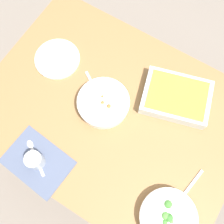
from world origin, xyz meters
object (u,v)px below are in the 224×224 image
(stew_bowl, at_px, (103,103))
(broccoli_bowl, at_px, (168,217))
(drink_cup, at_px, (35,161))
(spoon_spare, at_px, (34,153))
(baking_dish, at_px, (176,97))
(spoon_by_stew, at_px, (96,91))
(spoon_by_broccoli, at_px, (187,191))
(side_plate, at_px, (57,59))

(stew_bowl, relative_size, broccoli_bowl, 1.03)
(stew_bowl, height_order, drink_cup, drink_cup)
(stew_bowl, bearing_deg, spoon_spare, -112.17)
(baking_dish, height_order, spoon_spare, baking_dish)
(spoon_by_stew, height_order, spoon_by_broccoli, same)
(broccoli_bowl, distance_m, spoon_spare, 0.62)
(drink_cup, distance_m, spoon_spare, 0.05)
(broccoli_bowl, xyz_separation_m, spoon_by_broccoli, (0.02, 0.13, -0.02))
(baking_dish, xyz_separation_m, spoon_by_broccoli, (0.23, -0.34, -0.03))
(stew_bowl, xyz_separation_m, side_plate, (-0.32, 0.08, -0.03))
(stew_bowl, xyz_separation_m, spoon_by_broccoli, (0.50, -0.14, -0.03))
(baking_dish, bearing_deg, spoon_spare, -126.97)
(spoon_by_stew, relative_size, spoon_spare, 1.00)
(baking_dish, distance_m, spoon_by_broccoli, 0.41)
(baking_dish, xyz_separation_m, spoon_spare, (-0.41, -0.54, -0.03))
(broccoli_bowl, bearing_deg, spoon_by_broccoli, 79.95)
(side_plate, distance_m, spoon_by_stew, 0.26)
(drink_cup, height_order, spoon_by_stew, drink_cup)
(side_plate, xyz_separation_m, spoon_spare, (0.18, -0.43, -0.00))
(stew_bowl, distance_m, baking_dish, 0.33)
(spoon_by_stew, xyz_separation_m, spoon_by_broccoli, (0.56, -0.18, 0.00))
(stew_bowl, distance_m, broccoli_bowl, 0.55)
(broccoli_bowl, bearing_deg, baking_dish, 113.72)
(broccoli_bowl, height_order, side_plate, broccoli_bowl)
(side_plate, height_order, spoon_by_stew, side_plate)
(baking_dish, relative_size, spoon_by_broccoli, 1.99)
(stew_bowl, bearing_deg, side_plate, 165.29)
(side_plate, bearing_deg, spoon_by_stew, -9.67)
(spoon_by_broccoli, bearing_deg, stew_bowl, 163.97)
(broccoli_bowl, distance_m, spoon_by_stew, 0.63)
(stew_bowl, xyz_separation_m, baking_dish, (0.27, 0.20, 0.00))
(stew_bowl, distance_m, drink_cup, 0.38)
(broccoli_bowl, xyz_separation_m, spoon_spare, (-0.62, -0.07, -0.02))
(spoon_by_broccoli, xyz_separation_m, spoon_spare, (-0.64, -0.20, 0.00))
(baking_dish, bearing_deg, side_plate, -169.20)
(stew_bowl, xyz_separation_m, drink_cup, (-0.10, -0.37, 0.01))
(stew_bowl, bearing_deg, spoon_by_broccoli, -16.03)
(drink_cup, bearing_deg, spoon_by_broccoli, 20.62)
(broccoli_bowl, bearing_deg, spoon_by_stew, 149.66)
(side_plate, relative_size, spoon_by_broccoli, 1.25)
(broccoli_bowl, xyz_separation_m, drink_cup, (-0.58, -0.09, 0.01))
(drink_cup, bearing_deg, broccoli_bowl, 9.23)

